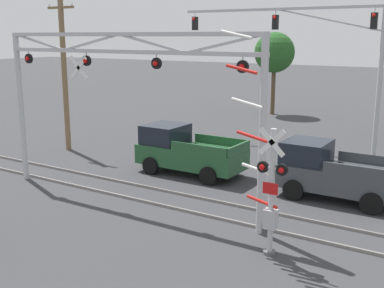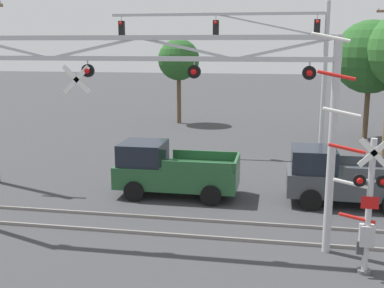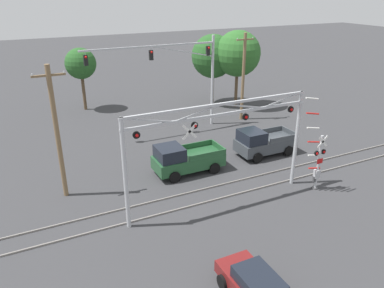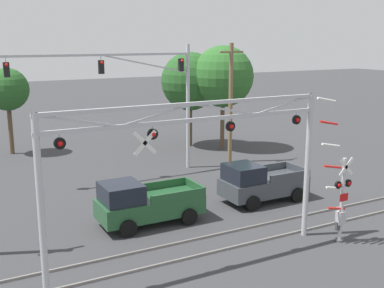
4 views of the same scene
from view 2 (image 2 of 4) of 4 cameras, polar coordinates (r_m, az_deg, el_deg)
name	(u,v)px [view 2 (image 2 of 4)]	position (r m, az deg, el deg)	size (l,w,h in m)	color
rail_track_near	(146,233)	(15.56, -5.47, -10.45)	(80.00, 0.08, 0.10)	gray
rail_track_far	(157,217)	(16.85, -4.15, -8.65)	(80.00, 0.08, 0.10)	gray
crossing_gantry	(140,99)	(14.23, -6.17, 5.30)	(11.23, 0.27, 6.17)	#B7BABF
crossing_signal_mast	(364,201)	(13.14, 19.71, -6.33)	(2.10, 0.35, 6.21)	#B7BABF
traffic_signal_span	(272,51)	(25.95, 9.45, 10.84)	(11.53, 0.39, 8.06)	#B7BABF
pickup_truck_lead	(170,170)	(19.12, -2.59, -3.13)	(4.80, 2.29, 2.11)	#23512D
pickup_truck_following	(341,178)	(18.93, 17.27, -3.82)	(4.56, 2.29, 2.11)	#3D4247
background_tree_far_left_verge	(179,60)	(36.37, -1.58, 9.92)	(3.09, 3.09, 6.34)	brown
background_tree_far_right_verge	(370,57)	(32.18, 20.39, 9.63)	(4.53, 4.53, 7.41)	brown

